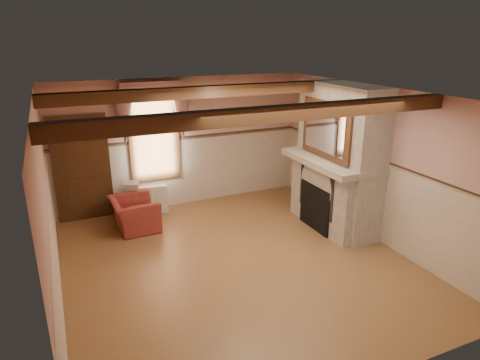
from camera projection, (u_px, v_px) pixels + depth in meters
name	position (u px, v px, depth m)	size (l,w,h in m)	color
floor	(237.00, 262.00, 7.19)	(5.50, 6.00, 0.01)	brown
ceiling	(236.00, 94.00, 6.29)	(5.50, 6.00, 0.01)	silver
wall_back	(181.00, 142.00, 9.33)	(5.50, 0.02, 2.80)	tan
wall_front	(360.00, 277.00, 4.15)	(5.50, 0.02, 2.80)	tan
wall_left	(47.00, 212.00, 5.68)	(0.02, 6.00, 2.80)	tan
wall_right	(374.00, 164.00, 7.80)	(0.02, 6.00, 2.80)	tan
wainscot	(236.00, 222.00, 6.95)	(5.50, 6.00, 1.50)	beige
chair_rail	(236.00, 178.00, 6.71)	(5.50, 6.00, 0.08)	black
firebox	(318.00, 207.00, 8.34)	(0.20, 0.95, 0.90)	black
armchair	(135.00, 214.00, 8.36)	(0.96, 0.84, 0.62)	maroon
side_table	(135.00, 203.00, 8.99)	(0.54, 0.54, 0.55)	brown
book_stack	(132.00, 187.00, 8.83)	(0.26, 0.32, 0.20)	#B7AD8C
radiator	(151.00, 199.00, 9.12)	(0.70, 0.18, 0.60)	silver
bowl	(330.00, 155.00, 8.15)	(0.31, 0.31, 0.08)	brown
mantel_clock	(317.00, 146.00, 8.53)	(0.14, 0.24, 0.20)	black
oil_lamp	(325.00, 147.00, 8.29)	(0.11, 0.11, 0.28)	#BB8134
candle_red	(358.00, 164.00, 7.45)	(0.06, 0.06, 0.16)	#A3142C
jar_yellow	(342.00, 158.00, 7.83)	(0.06, 0.06, 0.12)	gold
fireplace	(340.00, 157.00, 8.19)	(0.85, 2.00, 2.80)	gray
mantel	(332.00, 161.00, 8.14)	(1.05, 2.05, 0.12)	gray
overmantel_mirror	(326.00, 130.00, 7.87)	(0.06, 1.44, 1.04)	silver
door	(82.00, 170.00, 8.58)	(1.10, 0.10, 2.10)	black
window	(154.00, 134.00, 9.00)	(1.06, 0.08, 2.02)	white
window_drapes	(153.00, 106.00, 8.72)	(1.30, 0.14, 1.40)	gray
ceiling_beam_front	(275.00, 114.00, 5.28)	(5.50, 0.18, 0.20)	black
ceiling_beam_back	(208.00, 92.00, 7.36)	(5.50, 0.18, 0.20)	black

